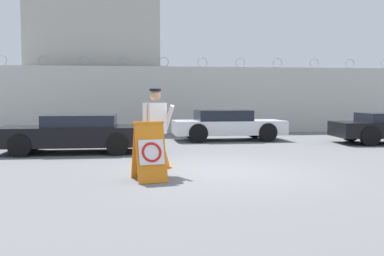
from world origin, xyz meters
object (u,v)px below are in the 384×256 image
parked_car_rear_sedan (227,125)px  security_guard (156,126)px  barricade_sign (149,151)px  traffic_cone_near (162,153)px  parked_car_front_coupe (75,133)px

parked_car_rear_sedan → security_guard: bearing=-114.0°
barricade_sign → parked_car_rear_sedan: parked_car_rear_sedan is taller
parked_car_rear_sedan → barricade_sign: bearing=-113.1°
barricade_sign → parked_car_rear_sedan: bearing=56.0°
security_guard → parked_car_rear_sedan: 8.03m
security_guard → traffic_cone_near: size_ratio=2.67×
parked_car_front_coupe → parked_car_rear_sedan: size_ratio=0.99×
barricade_sign → security_guard: (0.14, 0.71, 0.45)m
traffic_cone_near → parked_car_front_coupe: 3.96m
traffic_cone_near → parked_car_rear_sedan: bearing=66.9°
security_guard → parked_car_rear_sedan: (2.94, 7.46, -0.42)m
barricade_sign → security_guard: 0.85m
security_guard → parked_car_rear_sedan: size_ratio=0.42×
parked_car_front_coupe → traffic_cone_near: bearing=128.2°
barricade_sign → parked_car_rear_sedan: 8.73m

